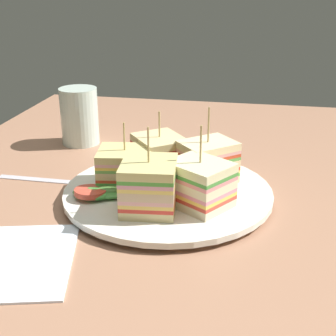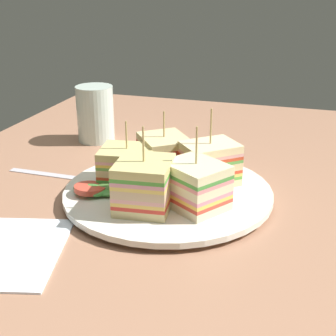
# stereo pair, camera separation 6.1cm
# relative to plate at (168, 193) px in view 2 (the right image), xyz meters

# --- Properties ---
(ground_plane) EXTENTS (1.05, 0.77, 0.02)m
(ground_plane) POSITION_rel_plate_xyz_m (0.00, 0.00, -0.02)
(ground_plane) COLOR #A37357
(plate) EXTENTS (0.27, 0.27, 0.01)m
(plate) POSITION_rel_plate_xyz_m (0.00, 0.00, 0.00)
(plate) COLOR white
(plate) RESTS_ON ground_plane
(sandwich_wedge_0) EXTENTS (0.07, 0.08, 0.09)m
(sandwich_wedge_0) POSITION_rel_plate_xyz_m (0.01, 0.06, 0.03)
(sandwich_wedge_0) COLOR beige
(sandwich_wedge_0) RESTS_ON plate
(sandwich_wedge_1) EXTENTS (0.08, 0.07, 0.10)m
(sandwich_wedge_1) POSITION_rel_plate_xyz_m (-0.06, 0.01, 0.04)
(sandwich_wedge_1) COLOR beige
(sandwich_wedge_1) RESTS_ON plate
(sandwich_wedge_2) EXTENTS (0.09, 0.09, 0.10)m
(sandwich_wedge_2) POSITION_rel_plate_xyz_m (-0.04, -0.05, 0.03)
(sandwich_wedge_2) COLOR beige
(sandwich_wedge_2) RESTS_ON plate
(sandwich_wedge_3) EXTENTS (0.09, 0.09, 0.10)m
(sandwich_wedge_3) POSITION_rel_plate_xyz_m (0.04, -0.05, 0.03)
(sandwich_wedge_3) COLOR beige
(sandwich_wedge_3) RESTS_ON plate
(sandwich_wedge_4) EXTENTS (0.09, 0.09, 0.09)m
(sandwich_wedge_4) POSITION_rel_plate_xyz_m (0.05, 0.02, 0.03)
(sandwich_wedge_4) COLOR #DAB986
(sandwich_wedge_4) RESTS_ON plate
(chip_pile) EXTENTS (0.06, 0.08, 0.03)m
(chip_pile) POSITION_rel_plate_xyz_m (0.02, 0.02, 0.02)
(chip_pile) COLOR #E2BB58
(chip_pile) RESTS_ON plate
(salad_garnish) EXTENTS (0.05, 0.07, 0.01)m
(salad_garnish) POSITION_rel_plate_xyz_m (-0.04, 0.08, 0.01)
(salad_garnish) COLOR #388735
(salad_garnish) RESTS_ON plate
(spoon) EXTENTS (0.02, 0.15, 0.01)m
(spoon) POSITION_rel_plate_xyz_m (0.02, 0.15, -0.00)
(spoon) COLOR silver
(spoon) RESTS_ON ground_plane
(napkin) EXTENTS (0.17, 0.15, 0.01)m
(napkin) POSITION_rel_plate_xyz_m (-0.18, 0.13, -0.01)
(napkin) COLOR white
(napkin) RESTS_ON ground_plane
(drinking_glass) EXTENTS (0.06, 0.06, 0.10)m
(drinking_glass) POSITION_rel_plate_xyz_m (0.19, 0.19, 0.03)
(drinking_glass) COLOR silver
(drinking_glass) RESTS_ON ground_plane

